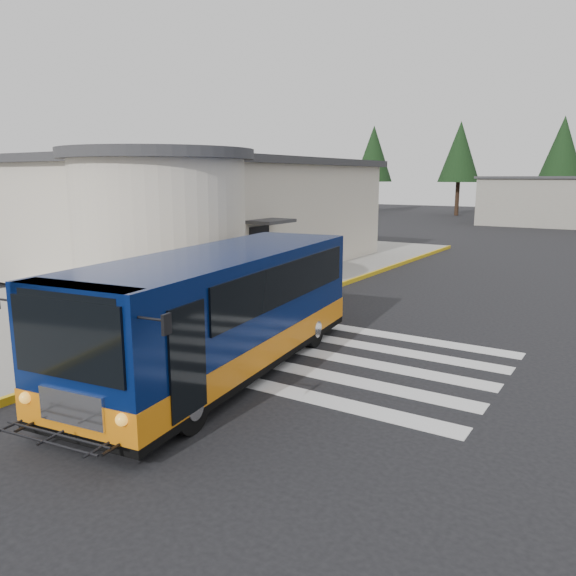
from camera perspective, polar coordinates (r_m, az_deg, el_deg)
The scene contains 9 objects.
ground at distance 13.84m, azimuth 7.17°, elevation -6.27°, with size 140.00×140.00×0.00m, color black.
sidewalk at distance 22.00m, azimuth -9.77°, elevation 0.41°, with size 10.00×34.00×0.15m, color gray.
curb_strip at distance 19.08m, azimuth 1.33°, elevation -1.06°, with size 0.12×34.00×0.16m, color yellow.
station_building at distance 25.07m, azimuth -8.63°, elevation 7.50°, with size 12.70×18.70×4.80m.
crosswalk at distance 13.37m, azimuth 3.73°, elevation -6.80°, with size 8.00×5.35×0.01m.
transit_bus at distance 12.02m, azimuth -6.68°, elevation -2.79°, with size 3.96×9.43×2.60m.
pedestrian_a at distance 16.70m, azimuth -14.09°, elevation 0.03°, with size 0.62×0.40×1.69m, color black.
pedestrian_b at distance 15.20m, azimuth -17.15°, elevation -0.94°, with size 0.89×0.69×1.83m, color black.
bollard at distance 12.41m, azimuth -21.71°, elevation -5.39°, with size 0.10×0.10×1.22m, color black.
Camera 1 is at (5.58, -11.97, 4.13)m, focal length 35.00 mm.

